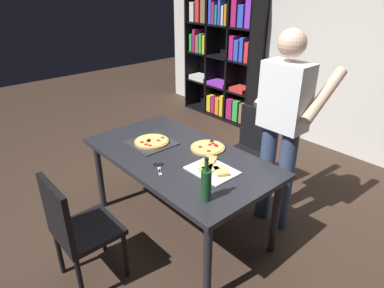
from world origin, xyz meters
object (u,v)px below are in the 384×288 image
dining_table (179,162)px  kitchen_scissors (159,167)px  chair_near_camera (75,226)px  second_pizza_plain (208,147)px  person_serving_pizza (283,122)px  wine_bottle (206,184)px  pepperoni_pizza_on_tray (152,142)px  chair_far_side (249,147)px  bookshelf (224,55)px

dining_table → kitchen_scissors: (0.06, -0.25, 0.08)m
chair_near_camera → second_pizza_plain: bearing=86.0°
person_serving_pizza → wine_bottle: (0.12, -1.00, -0.13)m
pepperoni_pizza_on_tray → wine_bottle: size_ratio=1.16×
chair_near_camera → pepperoni_pizza_on_tray: (-0.32, 0.90, 0.25)m
dining_table → person_serving_pizza: person_serving_pizza is taller
chair_far_side → kitchen_scissors: (0.06, -1.20, 0.24)m
chair_near_camera → bookshelf: (-1.75, 3.32, 0.48)m
person_serving_pizza → pepperoni_pizza_on_tray: 1.15m
dining_table → second_pizza_plain: (0.08, 0.26, 0.09)m
dining_table → person_serving_pizza: 0.94m
chair_near_camera → person_serving_pizza: person_serving_pizza is taller
bookshelf → kitchen_scissors: bookshelf is taller
second_pizza_plain → chair_near_camera: bearing=-94.0°
chair_near_camera → dining_table: bearing=90.0°
chair_far_side → kitchen_scissors: 1.22m
pepperoni_pizza_on_tray → second_pizza_plain: (0.41, 0.30, -0.00)m
kitchen_scissors → wine_bottle: bearing=-2.1°
chair_far_side → second_pizza_plain: chair_far_side is taller
chair_near_camera → kitchen_scissors: (0.06, 0.69, 0.24)m
chair_near_camera → bookshelf: 3.79m
kitchen_scissors → second_pizza_plain: bearing=87.7°
wine_bottle → chair_near_camera: bearing=-132.4°
bookshelf → dining_table: bearing=-53.6°
pepperoni_pizza_on_tray → kitchen_scissors: 0.44m
kitchen_scissors → second_pizza_plain: size_ratio=0.65×
person_serving_pizza → wine_bottle: size_ratio=5.54×
bookshelf → second_pizza_plain: (1.83, -2.12, -0.23)m
chair_near_camera → pepperoni_pizza_on_tray: size_ratio=2.47×
dining_table → bookshelf: (-1.75, 2.38, 0.32)m
bookshelf → person_serving_pizza: size_ratio=1.11×
dining_table → chair_far_side: 0.96m
pepperoni_pizza_on_tray → wine_bottle: wine_bottle is taller
dining_table → chair_near_camera: bearing=-90.0°
bookshelf → second_pizza_plain: bearing=-49.1°
wine_bottle → second_pizza_plain: 0.76m
chair_near_camera → pepperoni_pizza_on_tray: chair_near_camera is taller
dining_table → second_pizza_plain: size_ratio=5.63×
bookshelf → pepperoni_pizza_on_tray: bookshelf is taller
chair_near_camera → wine_bottle: wine_bottle is taller
dining_table → bookshelf: bookshelf is taller
chair_far_side → person_serving_pizza: (0.50, -0.22, 0.49)m
wine_bottle → second_pizza_plain: (-0.53, 0.53, -0.11)m
chair_near_camera → chair_far_side: 1.89m
second_pizza_plain → kitchen_scissors: bearing=-92.3°
pepperoni_pizza_on_tray → kitchen_scissors: (0.39, -0.21, -0.01)m
pepperoni_pizza_on_tray → second_pizza_plain: pepperoni_pizza_on_tray is taller
bookshelf → kitchen_scissors: bearing=-55.4°
chair_far_side → person_serving_pizza: 0.73m
bookshelf → second_pizza_plain: size_ratio=6.58×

